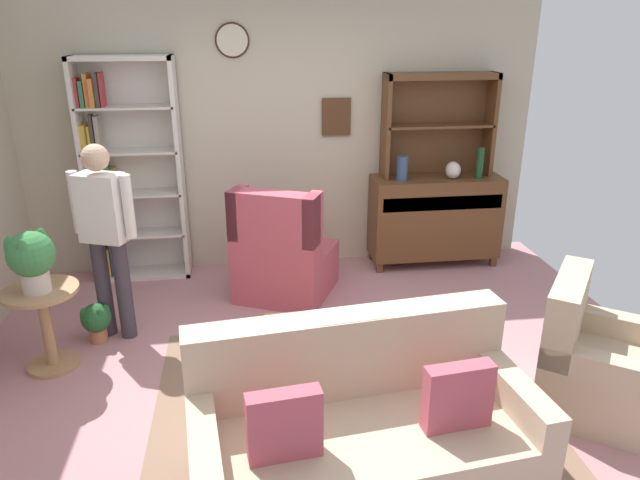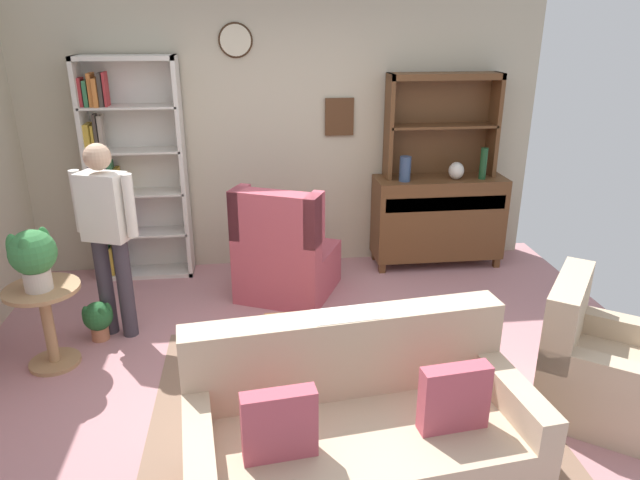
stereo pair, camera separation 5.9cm
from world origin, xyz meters
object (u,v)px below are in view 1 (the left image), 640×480
object	(u,v)px
vase_tall	(402,169)
coffee_table	(324,335)
bottle_wine	(480,163)
book_stack	(346,324)
bookshelf	(125,175)
sideboard_hutch	(439,111)
potted_plant_large	(31,257)
armchair_floral	(601,369)
sideboard	(435,216)
person_reading	(105,229)
potted_plant_small	(97,320)
couch_floral	(362,435)
plant_stand	(45,319)
vase_round	(453,170)
wingback_chair	(283,257)

from	to	relation	value
vase_tall	coffee_table	size ratio (longest dim) A/B	0.30
bottle_wine	book_stack	xyz separation A→B (m)	(-1.66, -1.93, -0.60)
coffee_table	vase_tall	bearing A→B (deg)	61.23
bookshelf	book_stack	world-z (taller)	bookshelf
sideboard_hutch	potted_plant_large	world-z (taller)	sideboard_hutch
armchair_floral	coffee_table	distance (m)	1.81
sideboard	person_reading	size ratio (longest dim) A/B	0.83
bottle_wine	person_reading	world-z (taller)	person_reading
sideboard	potted_plant_large	size ratio (longest dim) A/B	2.97
potted_plant_small	sideboard_hutch	bearing A→B (deg)	22.63
armchair_floral	potted_plant_large	distance (m)	3.85
potted_plant_small	couch_floral	bearing A→B (deg)	-44.78
sideboard_hutch	plant_stand	bearing A→B (deg)	-154.24
sideboard	potted_plant_small	bearing A→B (deg)	-159.10
bookshelf	sideboard	xyz separation A→B (m)	(3.02, -0.09, -0.52)
couch_floral	potted_plant_large	distance (m)	2.52
vase_round	potted_plant_small	bearing A→B (deg)	-160.91
couch_floral	armchair_floral	distance (m)	1.72
coffee_table	sideboard_hutch	bearing A→B (deg)	55.47
plant_stand	bottle_wine	bearing A→B (deg)	20.80
potted_plant_large	bottle_wine	bearing A→B (deg)	21.23
bookshelf	sideboard_hutch	distance (m)	3.07
bookshelf	vase_tall	size ratio (longest dim) A/B	8.68
wingback_chair	potted_plant_large	bearing A→B (deg)	-151.46
armchair_floral	wingback_chair	bearing A→B (deg)	135.03
coffee_table	sideboard	bearing A→B (deg)	54.00
coffee_table	couch_floral	bearing A→B (deg)	-86.26
plant_stand	coffee_table	world-z (taller)	plant_stand
sideboard	book_stack	xyz separation A→B (m)	(-1.27, -2.02, -0.04)
armchair_floral	sideboard	bearing A→B (deg)	97.07
potted_plant_large	potted_plant_small	world-z (taller)	potted_plant_large
potted_plant_small	book_stack	distance (m)	2.04
armchair_floral	book_stack	world-z (taller)	armchair_floral
sideboard	vase_tall	xyz separation A→B (m)	(-0.39, -0.08, 0.53)
plant_stand	potted_plant_large	world-z (taller)	potted_plant_large
potted_plant_large	potted_plant_small	size ratio (longest dim) A/B	1.37
sideboard_hutch	potted_plant_small	xyz separation A→B (m)	(-3.12, -1.30, -1.37)
sideboard_hutch	person_reading	xyz separation A→B (m)	(-2.98, -1.22, -0.65)
armchair_floral	potted_plant_small	bearing A→B (deg)	159.16
armchair_floral	potted_plant_small	world-z (taller)	armchair_floral
sideboard	plant_stand	size ratio (longest dim) A/B	2.07
couch_floral	person_reading	size ratio (longest dim) A/B	1.21
armchair_floral	potted_plant_small	distance (m)	3.67
bookshelf	vase_round	distance (m)	3.15
wingback_chair	person_reading	size ratio (longest dim) A/B	0.68
bottle_wine	wingback_chair	distance (m)	2.16
sideboard_hutch	bottle_wine	xyz separation A→B (m)	(0.39, -0.20, -0.49)
sideboard_hutch	potted_plant_small	distance (m)	3.64
couch_floral	person_reading	xyz separation A→B (m)	(-1.62, 1.83, 0.59)
sideboard	armchair_floral	xyz separation A→B (m)	(0.31, -2.49, -0.22)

